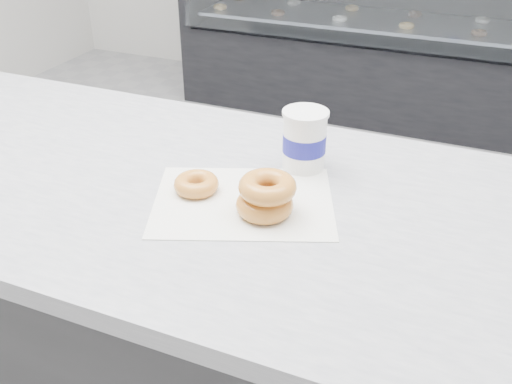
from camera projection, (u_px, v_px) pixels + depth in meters
ground at (240, 308)px, 2.14m from camera, size 5.00×5.00×0.00m
counter at (141, 325)px, 1.44m from camera, size 3.06×0.76×0.90m
display_case at (377, 34)px, 3.57m from camera, size 2.40×0.74×1.25m
wax_paper at (243, 201)px, 1.09m from camera, size 0.41×0.37×0.00m
donut_single at (196, 184)px, 1.11m from camera, size 0.11×0.11×0.03m
donut_stack at (266, 196)px, 1.03m from camera, size 0.11×0.11×0.07m
coffee_cup at (304, 139)px, 1.18m from camera, size 0.10×0.10×0.13m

